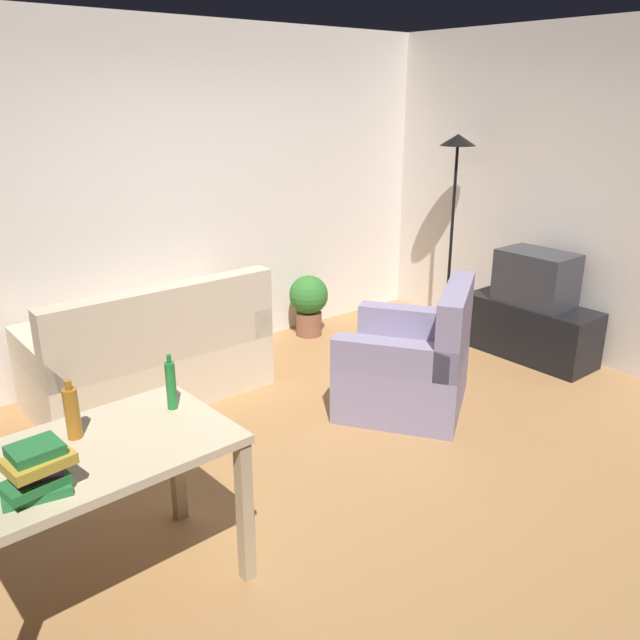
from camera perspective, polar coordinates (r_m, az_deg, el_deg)
ground_plane at (r=4.16m, az=3.37°, el=-12.01°), size 5.20×4.40×0.02m
wall_rear at (r=5.44m, az=-12.46°, el=10.41°), size 5.20×0.10×2.70m
wall_right at (r=5.72m, az=23.55°, el=9.69°), size 0.10×4.40×2.70m
couch at (r=4.92m, az=-14.59°, el=-3.33°), size 1.68×0.84×0.92m
tv_stand at (r=5.82m, az=17.97°, el=-0.82°), size 0.44×1.10×0.48m
tv at (r=5.69m, az=18.47°, el=3.54°), size 0.41×0.60×0.44m
torchiere_lamp at (r=6.08m, az=11.79°, el=11.96°), size 0.32×0.32×1.81m
desk at (r=2.95m, az=-19.61°, el=-12.62°), size 1.22×0.74×0.76m
potted_plant at (r=6.01m, az=-1.00°, el=1.68°), size 0.36×0.36×0.57m
armchair at (r=4.69m, az=8.07°, el=-3.87°), size 1.21×1.20×0.92m
bottle_amber at (r=2.96m, az=-20.93°, el=-7.61°), size 0.06×0.06×0.27m
bottle_green at (r=3.09m, az=-12.95°, el=-5.57°), size 0.05×0.05×0.27m
book_stack at (r=2.63m, az=-23.64°, el=-12.04°), size 0.27×0.20×0.20m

